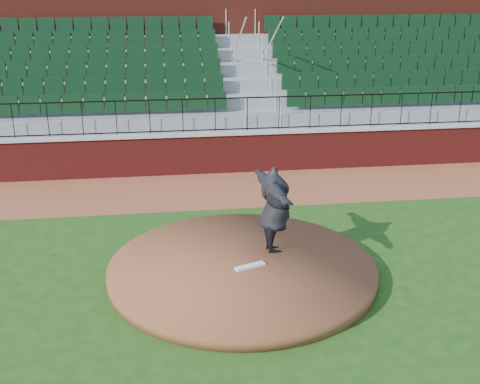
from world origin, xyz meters
The scene contains 10 objects.
ground centered at (0.00, 0.00, 0.00)m, with size 90.00×90.00×0.00m, color #1E4513.
warning_track centered at (0.00, 5.40, 0.01)m, with size 34.00×3.20×0.01m, color brown.
field_wall centered at (0.00, 7.00, 0.60)m, with size 34.00×0.35×1.20m, color maroon.
wall_cap centered at (0.00, 7.00, 1.25)m, with size 34.00×0.45×0.10m, color #B7B7B7.
wall_railing centered at (0.00, 7.00, 1.80)m, with size 34.00×0.05×1.00m, color black, non-canonical shape.
seating_stands centered at (0.00, 9.72, 2.30)m, with size 34.00×5.10×4.60m, color gray, non-canonical shape.
concourse_wall centered at (0.00, 12.52, 2.75)m, with size 34.00×0.50×5.50m, color maroon.
pitchers_mound centered at (-0.14, 0.15, 0.12)m, with size 5.40×5.40×0.25m, color brown.
pitching_rubber centered at (-0.01, -0.03, 0.27)m, with size 0.64×0.16×0.04m, color white.
pitcher centered at (0.62, 0.68, 1.18)m, with size 2.29×0.62×1.86m, color black.
Camera 1 is at (-1.65, -10.60, 5.70)m, focal length 44.73 mm.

